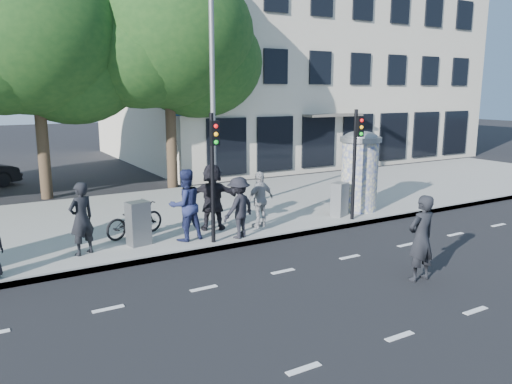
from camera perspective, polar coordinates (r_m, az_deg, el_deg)
ground at (r=10.62m, az=7.35°, el=-11.29°), size 120.00×120.00×0.00m
sidewalk at (r=16.85m, az=-8.38°, el=-2.43°), size 40.00×8.00×0.15m
curb at (r=13.40m, az=-1.98°, el=-5.98°), size 40.00×0.10×0.16m
lane_dash_near at (r=9.15m, az=16.09°, el=-15.57°), size 32.00×0.12×0.01m
lane_dash_far at (r=11.67m, az=3.11°, el=-9.05°), size 32.00×0.12×0.01m
ad_column_right at (r=16.94m, az=11.75°, el=2.57°), size 1.36×1.36×2.65m
traffic_pole_near at (r=12.86m, az=-4.92°, el=3.11°), size 0.22×0.31×3.40m
traffic_pole_far at (r=15.52m, az=11.34°, el=4.37°), size 0.22×0.31×3.40m
street_lamp at (r=15.91m, az=-4.93°, el=13.97°), size 0.25×0.93×8.00m
tree_near_left at (r=20.66m, az=-24.08°, el=16.01°), size 6.80×6.80×8.97m
tree_center at (r=21.50m, az=-10.05°, el=17.25°), size 7.00×7.00×9.30m
building at (r=33.11m, az=2.86°, el=14.77°), size 20.30×15.85×12.00m
ped_b at (r=12.83m, az=-19.33°, el=-2.89°), size 0.77×0.65×1.80m
ped_c at (r=13.39m, az=-8.09°, el=-1.49°), size 1.02×0.85×1.93m
ped_d at (r=13.51m, az=-1.98°, el=-1.79°), size 1.24×0.98×1.68m
ped_e at (r=14.57m, az=0.50°, el=-0.86°), size 1.07×0.76×1.66m
ped_f at (r=14.34m, az=-5.00°, el=-0.54°), size 1.90×1.33×1.93m
man_road at (r=11.44m, az=18.35°, el=-5.03°), size 0.70×0.46×1.92m
bicycle at (r=14.14m, az=-13.71°, el=-3.06°), size 1.15×1.90×0.94m
cabinet_left at (r=13.30m, az=-13.30°, el=-3.50°), size 0.61×0.49×1.15m
cabinet_right at (r=16.16m, az=9.53°, el=-0.83°), size 0.62×0.54×1.08m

